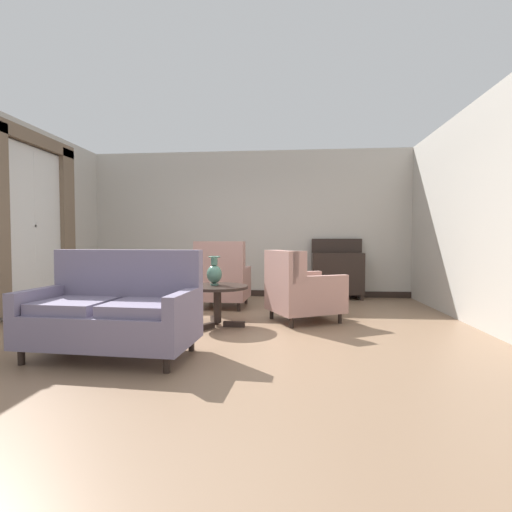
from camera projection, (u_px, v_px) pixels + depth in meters
The scene contains 12 objects.
ground at pixel (222, 332), 4.55m from camera, with size 9.00×9.00×0.00m, color #896B51.
wall_back at pixel (249, 224), 7.54m from camera, with size 6.59×0.08×2.91m, color #BCB7AD.
wall_left at pixel (24, 218), 5.69m from camera, with size 0.08×4.28×2.91m, color #BCB7AD.
wall_right at pixel (465, 216), 5.12m from camera, with size 0.08×4.28×2.91m, color #BCB7AD.
baseboard_back at pixel (249, 293), 7.54m from camera, with size 6.43×0.03×0.12m, color black.
window_with_curtains at pixel (36, 216), 5.81m from camera, with size 0.12×1.89×2.70m.
coffee_table at pixel (217, 294), 4.83m from camera, with size 0.79×0.79×0.53m.
porcelain_vase at pixel (214, 273), 4.88m from camera, with size 0.20×0.20×0.38m.
settee at pixel (114, 312), 3.60m from camera, with size 1.61×0.90×1.02m.
armchair_near_sideboard at pixel (223, 281), 6.18m from camera, with size 0.83×0.91×1.10m.
armchair_foreground_right at pixel (300, 291), 5.13m from camera, with size 1.14×1.09×0.98m.
sideboard at pixel (337, 272), 7.13m from camera, with size 0.96×0.37×1.15m.
Camera 1 is at (0.81, -4.46, 1.10)m, focal length 26.26 mm.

